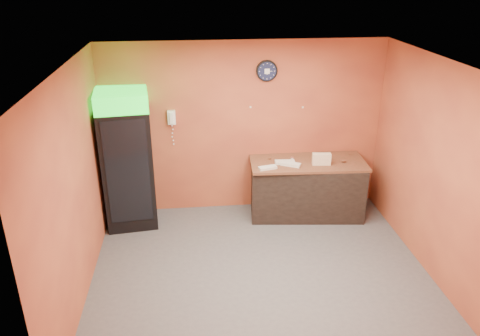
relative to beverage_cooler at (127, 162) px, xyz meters
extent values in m
plane|color=#47474C|center=(1.86, -1.60, -1.05)|extent=(4.50, 4.50, 0.00)
cube|color=#C05E36|center=(1.86, 0.40, 0.35)|extent=(4.50, 0.02, 2.80)
cube|color=#C05E36|center=(-0.39, -1.60, 0.35)|extent=(0.02, 4.00, 2.80)
cube|color=#C05E36|center=(4.11, -1.60, 0.35)|extent=(0.02, 4.00, 2.80)
cube|color=white|center=(1.86, -1.60, 1.75)|extent=(4.50, 4.00, 0.02)
cube|color=black|center=(0.01, 0.05, -0.11)|extent=(0.83, 0.83, 1.89)
cube|color=#18CD21|center=(0.01, 0.05, 0.97)|extent=(0.83, 0.83, 0.27)
cube|color=black|center=(-0.04, -0.33, -0.03)|extent=(0.62, 0.09, 1.62)
cube|color=black|center=(2.84, 0.00, -0.61)|extent=(1.87, 0.98, 0.90)
cylinder|color=black|center=(2.20, 0.37, 1.27)|extent=(0.33, 0.05, 0.33)
cylinder|color=#0F1433|center=(2.20, 0.35, 1.27)|extent=(0.28, 0.01, 0.28)
cube|color=white|center=(2.20, 0.34, 1.27)|extent=(0.08, 0.00, 0.08)
cube|color=white|center=(0.70, 0.35, 0.58)|extent=(0.12, 0.07, 0.22)
cube|color=white|center=(0.70, 0.30, 0.58)|extent=(0.05, 0.04, 0.18)
cube|color=brown|center=(2.84, 0.00, -0.14)|extent=(1.88, 0.92, 0.04)
cube|color=beige|center=(3.02, -0.14, -0.09)|extent=(0.30, 0.13, 0.06)
cube|color=beige|center=(3.02, -0.14, -0.03)|extent=(0.30, 0.13, 0.06)
cube|color=beige|center=(3.02, -0.14, 0.04)|extent=(0.30, 0.13, 0.06)
cube|color=silver|center=(2.15, -0.22, -0.10)|extent=(0.30, 0.17, 0.04)
cube|color=silver|center=(2.53, -0.13, -0.10)|extent=(0.32, 0.25, 0.04)
cube|color=silver|center=(2.45, -0.04, -0.09)|extent=(0.32, 0.14, 0.04)
cylinder|color=silver|center=(2.59, 0.05, -0.09)|extent=(0.06, 0.06, 0.06)
camera|label=1|loc=(1.01, -6.74, 2.78)|focal=35.00mm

